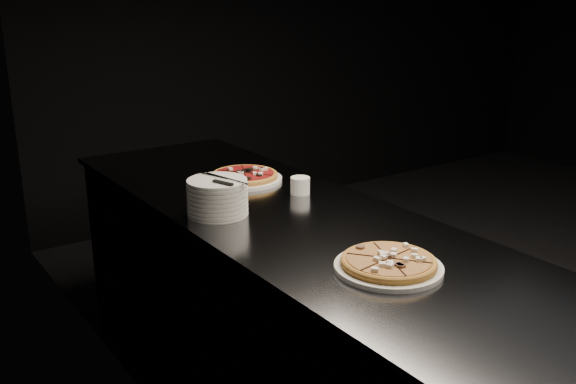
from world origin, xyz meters
TOP-DOWN VIEW (x-y plane):
  - wall_left at (-2.50, 0.00)m, footprint 0.02×5.00m
  - wall_back at (0.00, 2.50)m, footprint 5.00×0.02m
  - counter at (-2.13, 0.00)m, footprint 0.74×2.44m
  - pizza_mushroom at (-2.18, -0.54)m, footprint 0.31×0.31m
  - pizza_tomato at (-2.05, 0.45)m, footprint 0.31×0.31m
  - plate_stack at (-2.34, 0.15)m, footprint 0.21×0.21m
  - cutlery at (-2.33, 0.13)m, footprint 0.07×0.23m
  - ramekin at (-1.96, 0.18)m, footprint 0.08×0.08m

SIDE VIEW (x-z plane):
  - counter at x=-2.13m, z-range 0.00..0.92m
  - pizza_mushroom at x=-2.18m, z-range 0.92..0.96m
  - pizza_tomato at x=-2.05m, z-range 0.92..0.96m
  - ramekin at x=-1.96m, z-range 0.92..0.99m
  - plate_stack at x=-2.34m, z-range 0.92..1.05m
  - cutlery at x=-2.33m, z-range 1.04..1.05m
  - wall_left at x=-2.50m, z-range 0.00..2.80m
  - wall_back at x=0.00m, z-range 0.00..2.80m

